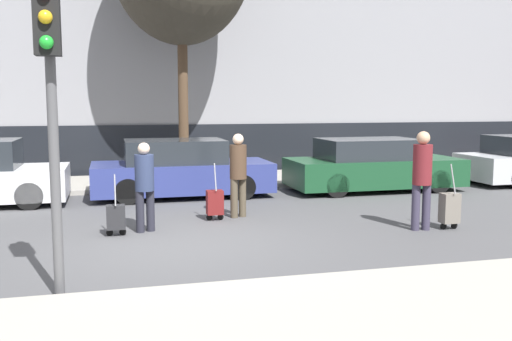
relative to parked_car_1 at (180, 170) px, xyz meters
The scene contains 14 objects.
ground_plane 4.80m from the parked_car_1, 97.74° to the right, with size 80.00×80.00×0.00m, color #4C4C4F.
sidewalk_near 8.50m from the parked_car_1, 94.33° to the right, with size 28.00×2.50×0.12m.
sidewalk_far 2.45m from the parked_car_1, 105.61° to the left, with size 28.00×3.00×0.12m.
building_facade 7.63m from the parked_car_1, 96.14° to the left, with size 28.00×2.98×10.81m.
parked_car_1 is the anchor object (origin of this frame).
parked_car_2 5.03m from the parked_car_1, ahead, with size 4.51×1.88×1.37m.
pedestrian_left 3.86m from the parked_car_1, 106.27° to the right, with size 0.34×0.34×1.61m.
trolley_left 4.21m from the parked_car_1, 112.32° to the right, with size 0.34×0.29×1.08m.
pedestrian_center 2.97m from the parked_car_1, 73.75° to the right, with size 0.34×0.34×1.69m.
trolley_center 3.05m from the parked_car_1, 84.16° to the right, with size 0.34×0.29×1.13m.
pedestrian_right 6.13m from the parked_car_1, 51.82° to the right, with size 0.35×0.34×1.80m.
trolley_right 6.52m from the parked_car_1, 48.41° to the right, with size 0.34×0.29×1.21m.
traffic_light 7.68m from the parked_car_1, 107.94° to the right, with size 0.28×0.47×3.63m.
parked_bicycle 5.59m from the parked_car_1, 21.09° to the left, with size 1.77×0.06×0.96m.
Camera 1 is at (-1.02, -9.21, 2.32)m, focal length 40.00 mm.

